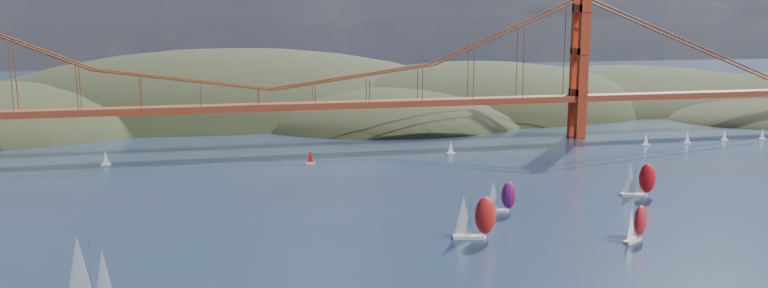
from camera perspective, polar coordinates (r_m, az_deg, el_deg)
headlands at (r=378.39m, az=-2.87°, el=0.63°), size 725.00×225.00×96.00m
bridge at (r=270.22m, az=-8.92°, el=6.31°), size 552.00×12.00×55.00m
sloop_navy at (r=137.70m, az=-21.76°, el=-8.99°), size 9.15×6.29×13.57m
racer_0 at (r=165.46m, az=6.85°, el=-5.49°), size 9.63×5.36×10.79m
racer_1 at (r=171.67m, az=18.62°, el=-5.72°), size 7.70×5.97×8.73m
racer_3 at (r=213.09m, az=18.79°, el=-2.52°), size 9.23×5.81×10.32m
racer_rwb at (r=188.62m, az=8.86°, el=-3.93°), size 7.68×4.63×8.60m
distant_boat_3 at (r=259.59m, az=-20.44°, el=-1.00°), size 3.00×2.00×4.70m
distant_boat_4 at (r=295.68m, az=19.34°, el=0.35°), size 3.00×2.00×4.70m
distant_boat_5 at (r=306.28m, az=22.11°, el=0.49°), size 3.00×2.00×4.70m
distant_boat_6 at (r=318.28m, az=24.51°, el=0.66°), size 3.00×2.00×4.70m
distant_boat_7 at (r=327.48m, az=26.87°, el=0.72°), size 3.00×2.00×4.70m
distant_boat_8 at (r=263.30m, az=5.10°, el=-0.25°), size 3.00×2.00×4.70m
distant_boat_9 at (r=246.41m, az=-5.64°, el=-0.97°), size 3.00×2.00×4.70m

